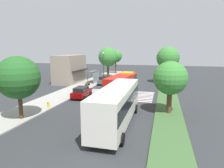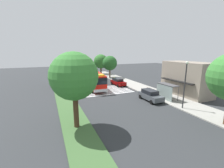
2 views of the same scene
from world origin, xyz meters
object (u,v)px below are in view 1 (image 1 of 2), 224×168
(bench_near_shelter, at_px, (88,83))
(sidewalk_tree_west, at_px, (18,78))
(median_tree_west, at_px, (168,58))
(fire_hydrant, at_px, (48,105))
(transit_bus, at_px, (117,103))
(street_lamp, at_px, (103,64))
(parked_car_mid, at_px, (82,92))
(fire_truck, at_px, (122,85))
(bus_stop_shelter, at_px, (95,74))
(median_tree_far_west, at_px, (170,78))
(sidewalk_tree_far_east, at_px, (116,56))
(parked_car_east, at_px, (105,80))
(sidewalk_tree_east, at_px, (108,57))

(bench_near_shelter, bearing_deg, sidewalk_tree_west, -179.07)
(median_tree_west, height_order, fire_hydrant, median_tree_west)
(transit_bus, distance_m, bench_near_shelter, 20.77)
(street_lamp, bearing_deg, parked_car_mid, -173.91)
(fire_truck, distance_m, street_lamp, 17.25)
(bench_near_shelter, bearing_deg, median_tree_west, -63.04)
(bench_near_shelter, distance_m, median_tree_west, 17.61)
(median_tree_west, bearing_deg, bus_stop_shelter, 103.72)
(fire_truck, height_order, median_tree_west, median_tree_west)
(transit_bus, relative_size, bus_stop_shelter, 3.27)
(bench_near_shelter, xyz_separation_m, median_tree_far_west, (-13.33, -15.10, 3.46))
(transit_bus, relative_size, street_lamp, 1.79)
(sidewalk_tree_far_east, bearing_deg, parked_car_mid, -175.88)
(median_tree_west, bearing_deg, fire_hydrant, 147.79)
(median_tree_far_west, xyz_separation_m, fire_hydrant, (-1.68, 14.29, -3.56))
(parked_car_east, xyz_separation_m, median_tree_west, (4.36, -12.59, 4.52))
(parked_car_mid, xyz_separation_m, parked_car_east, (12.09, 0.00, 0.03))
(fire_hydrant, bearing_deg, bench_near_shelter, 3.09)
(sidewalk_tree_west, bearing_deg, median_tree_west, -28.85)
(sidewalk_tree_east, distance_m, median_tree_far_west, 30.67)
(fire_truck, relative_size, bus_stop_shelter, 2.73)
(bench_near_shelter, bearing_deg, fire_truck, -130.31)
(fire_truck, height_order, transit_bus, transit_bus)
(parked_car_mid, relative_size, parked_car_east, 1.01)
(parked_car_mid, xyz_separation_m, street_lamp, (16.91, 1.80, 3.05))
(fire_truck, relative_size, sidewalk_tree_far_east, 1.37)
(sidewalk_tree_far_east, distance_m, median_tree_west, 20.48)
(bench_near_shelter, bearing_deg, bus_stop_shelter, -0.39)
(median_tree_west, bearing_deg, median_tree_far_west, 180.00)
(fire_hydrant, bearing_deg, parked_car_mid, -15.28)
(bus_stop_shelter, bearing_deg, parked_car_mid, -168.98)
(parked_car_mid, bearing_deg, median_tree_far_west, -112.99)
(parked_car_mid, xyz_separation_m, bus_stop_shelter, (12.77, 2.49, 1.03))
(street_lamp, bearing_deg, fire_hydrant, -179.75)
(sidewalk_tree_east, bearing_deg, bus_stop_shelter, 178.29)
(fire_hydrant, bearing_deg, fire_truck, -44.22)
(bus_stop_shelter, height_order, sidewalk_tree_far_east, sidewalk_tree_far_east)
(median_tree_far_west, height_order, fire_hydrant, median_tree_far_west)
(fire_hydrant, bearing_deg, sidewalk_tree_west, 173.15)
(median_tree_west, xyz_separation_m, fire_hydrant, (-22.69, 14.29, -4.92))
(parked_car_mid, xyz_separation_m, sidewalk_tree_west, (-10.40, 2.20, 3.53))
(median_tree_west, bearing_deg, sidewalk_tree_west, 151.15)
(parked_car_east, height_order, median_tree_far_west, median_tree_far_west)
(parked_car_mid, distance_m, median_tree_west, 21.21)
(median_tree_west, bearing_deg, sidewalk_tree_far_east, 46.24)
(sidewalk_tree_far_east, bearing_deg, transit_bus, -166.04)
(transit_bus, relative_size, median_tree_far_west, 1.97)
(parked_car_east, relative_size, transit_bus, 0.41)
(bus_stop_shelter, bearing_deg, median_tree_west, -76.28)
(fire_truck, relative_size, transit_bus, 0.84)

